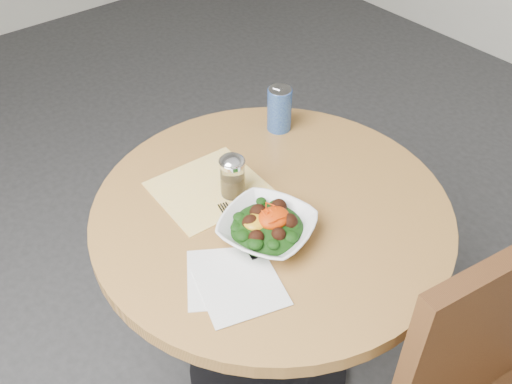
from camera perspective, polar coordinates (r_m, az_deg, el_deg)
ground at (r=2.01m, az=1.18°, el=-17.32°), size 6.00×6.00×0.00m
table at (r=1.56m, az=1.46°, el=-6.79°), size 0.90×0.90×0.75m
cloth_napkin at (r=1.47m, az=-4.69°, el=0.36°), size 0.28×0.26×0.00m
paper_napkins at (r=1.25m, az=-2.25°, el=-8.97°), size 0.24×0.27×0.00m
salad_bowl at (r=1.33m, az=1.14°, el=-3.57°), size 0.27×0.27×0.08m
fork at (r=1.36m, az=-1.99°, el=-3.61°), size 0.07×0.20×0.00m
spice_shaker at (r=1.42m, az=-2.37°, el=1.60°), size 0.07×0.07×0.12m
beverage_can at (r=1.65m, az=2.35°, el=8.30°), size 0.07×0.07×0.13m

